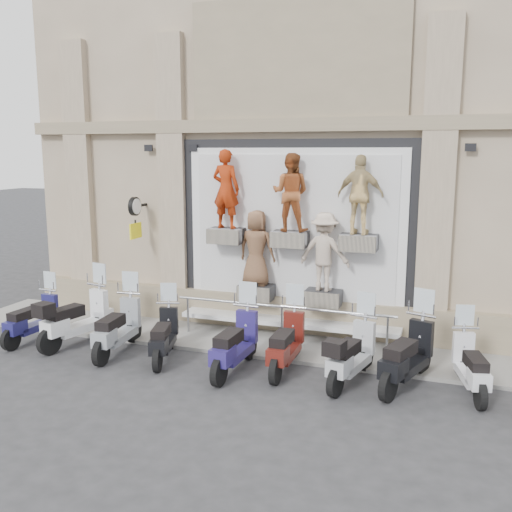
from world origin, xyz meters
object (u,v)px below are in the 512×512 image
at_px(guard_rail, 282,326).
at_px(scooter_d, 164,325).
at_px(scooter_a, 32,309).
at_px(scooter_c, 117,316).
at_px(scooter_i, 472,354).
at_px(scooter_g, 352,342).
at_px(clock_sign_bracket, 135,212).
at_px(scooter_h, 408,342).
at_px(scooter_e, 235,331).
at_px(scooter_f, 286,332).
at_px(scooter_b, 77,307).

bearing_deg(guard_rail, scooter_d, -141.41).
distance_m(scooter_a, scooter_c, 2.27).
relative_size(scooter_c, scooter_i, 1.12).
xyz_separation_m(guard_rail, scooter_d, (-2.05, -1.64, 0.28)).
relative_size(scooter_c, scooter_g, 1.03).
xyz_separation_m(guard_rail, clock_sign_bracket, (-3.90, 0.47, 2.34)).
relative_size(scooter_d, scooter_h, 0.87).
distance_m(scooter_e, scooter_h, 3.25).
relative_size(scooter_c, scooter_e, 0.99).
height_order(guard_rail, scooter_g, scooter_g).
height_order(guard_rail, scooter_h, scooter_h).
distance_m(scooter_d, scooter_f, 2.57).
bearing_deg(clock_sign_bracket, scooter_d, -48.68).
relative_size(scooter_a, scooter_f, 0.93).
distance_m(scooter_c, scooter_e, 2.74).
distance_m(scooter_a, scooter_b, 1.12).
relative_size(scooter_e, scooter_f, 1.04).
bearing_deg(scooter_b, scooter_i, 13.24).
relative_size(guard_rail, scooter_b, 2.36).
bearing_deg(scooter_d, clock_sign_bracket, 114.47).
bearing_deg(scooter_c, scooter_a, 173.14).
distance_m(scooter_a, scooter_h, 8.24).
bearing_deg(scooter_g, scooter_d, -166.43).
bearing_deg(clock_sign_bracket, scooter_b, -102.61).
distance_m(scooter_b, scooter_d, 2.29).
relative_size(clock_sign_bracket, scooter_d, 0.55).
bearing_deg(scooter_h, scooter_c, -159.86).
bearing_deg(scooter_g, scooter_c, -166.66).
relative_size(scooter_e, scooter_h, 0.97).
bearing_deg(scooter_h, scooter_a, -160.83).
bearing_deg(scooter_i, clock_sign_bracket, 153.27).
relative_size(scooter_b, scooter_i, 1.18).
bearing_deg(scooter_i, scooter_e, 172.11).
relative_size(scooter_c, scooter_d, 1.11).
bearing_deg(guard_rail, scooter_g, -40.56).
bearing_deg(scooter_e, guard_rail, 78.62).
bearing_deg(scooter_a, scooter_f, 5.60).
xyz_separation_m(scooter_c, scooter_d, (1.10, -0.00, -0.08)).
distance_m(scooter_g, scooter_i, 2.09).
distance_m(scooter_a, scooter_e, 5.01).
bearing_deg(scooter_d, scooter_c, 163.07).
distance_m(scooter_a, scooter_i, 9.34).
xyz_separation_m(guard_rail, scooter_i, (3.91, -1.32, 0.27)).
relative_size(scooter_a, scooter_e, 0.90).
bearing_deg(scooter_e, scooter_d, 177.14).
bearing_deg(scooter_h, scooter_b, -161.85).
bearing_deg(scooter_c, scooter_g, -4.65).
bearing_deg(scooter_h, scooter_e, -155.71).
relative_size(scooter_f, scooter_g, 1.00).
bearing_deg(scooter_i, scooter_a, 167.74).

